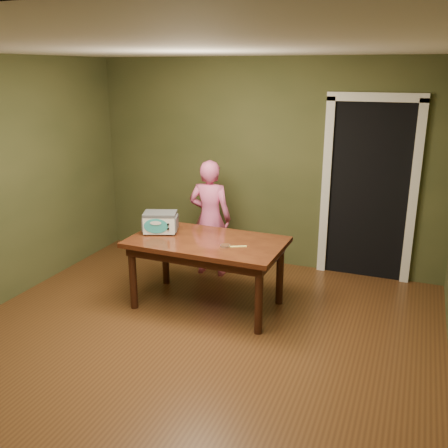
{
  "coord_description": "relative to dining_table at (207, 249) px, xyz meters",
  "views": [
    {
      "loc": [
        1.81,
        -3.48,
        2.45
      ],
      "look_at": [
        0.05,
        1.0,
        0.95
      ],
      "focal_mm": 40.0,
      "sensor_mm": 36.0,
      "label": 1
    }
  ],
  "objects": [
    {
      "name": "dining_table",
      "position": [
        0.0,
        0.0,
        0.0
      ],
      "size": [
        1.62,
        0.93,
        0.75
      ],
      "rotation": [
        0.0,
        0.0,
        -0.02
      ],
      "color": "#3B170D",
      "rests_on": "floor"
    },
    {
      "name": "doorway",
      "position": [
        1.45,
        1.77,
        0.41
      ],
      "size": [
        1.1,
        0.66,
        2.25
      ],
      "color": "black",
      "rests_on": "ground"
    },
    {
      "name": "room_shell",
      "position": [
        0.15,
        -1.01,
        1.06
      ],
      "size": [
        4.52,
        5.02,
        2.61
      ],
      "color": "#4D4E29",
      "rests_on": "ground"
    },
    {
      "name": "spatula",
      "position": [
        0.37,
        -0.08,
        0.1
      ],
      "size": [
        0.17,
        0.1,
        0.01
      ],
      "primitive_type": "cube",
      "rotation": [
        0.0,
        0.0,
        0.46
      ],
      "color": "#FFED6E",
      "rests_on": "dining_table"
    },
    {
      "name": "child",
      "position": [
        -0.32,
        0.84,
        0.07
      ],
      "size": [
        0.55,
        0.38,
        1.43
      ],
      "primitive_type": "imported",
      "rotation": [
        0.0,
        0.0,
        3.22
      ],
      "color": "#DB5A8F",
      "rests_on": "floor"
    },
    {
      "name": "floor",
      "position": [
        0.15,
        -1.01,
        -0.65
      ],
      "size": [
        5.0,
        5.0,
        0.0
      ],
      "primitive_type": "plane",
      "color": "#583319",
      "rests_on": "ground"
    },
    {
      "name": "toy_oven",
      "position": [
        -0.56,
        0.04,
        0.22
      ],
      "size": [
        0.42,
        0.35,
        0.23
      ],
      "rotation": [
        0.0,
        0.0,
        0.35
      ],
      "color": "#4C4F54",
      "rests_on": "dining_table"
    },
    {
      "name": "baking_pan",
      "position": [
        0.26,
        -0.13,
        0.11
      ],
      "size": [
        0.1,
        0.1,
        0.02
      ],
      "color": "silver",
      "rests_on": "dining_table"
    }
  ]
}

